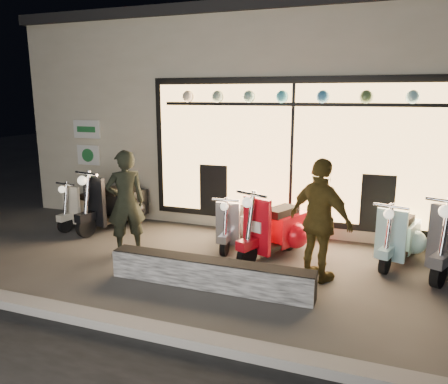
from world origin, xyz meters
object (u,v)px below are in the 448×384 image
Objects in this scene: scooter_red at (279,228)px; woman at (320,221)px; graffiti_barrier at (210,274)px; scooter_silver at (235,223)px; man at (126,202)px.

woman reaches higher than scooter_red.
woman is at bearing 30.09° from graffiti_barrier.
graffiti_barrier is at bearing 59.90° from woman.
scooter_silver is 0.73× the size of man.
scooter_silver is (-0.26, 1.85, 0.16)m from graffiti_barrier.
woman is (0.76, -0.83, 0.43)m from scooter_red.
scooter_silver is 0.83× the size of scooter_red.
graffiti_barrier is 2.06m from man.
man is at bearing -148.37° from scooter_silver.
scooter_red is at bearing 155.57° from man.
scooter_red is (0.58, 1.60, 0.24)m from graffiti_barrier.
scooter_red is at bearing -17.56° from woman.
man reaches higher than scooter_silver.
man is (-1.79, 0.79, 0.66)m from graffiti_barrier.
scooter_silver is 0.72× the size of woman.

